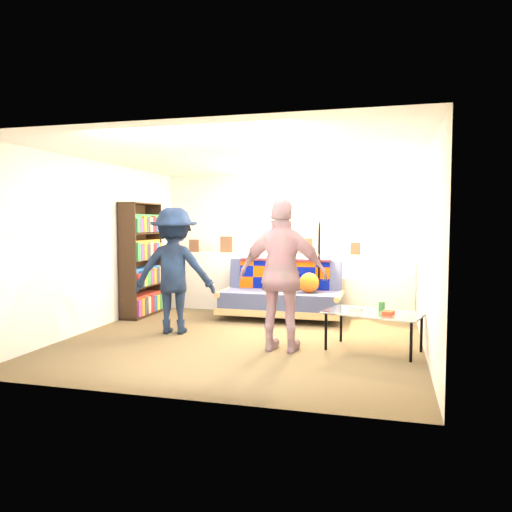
# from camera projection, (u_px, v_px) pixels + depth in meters

# --- Properties ---
(ground) EXTENTS (5.00, 5.00, 0.00)m
(ground) POSITION_uv_depth(u_px,v_px,m) (248.00, 335.00, 6.76)
(ground) COLOR brown
(ground) RESTS_ON ground
(room_shell) EXTENTS (4.60, 5.05, 2.45)m
(room_shell) POSITION_uv_depth(u_px,v_px,m) (257.00, 212.00, 7.09)
(room_shell) COLOR silver
(room_shell) RESTS_ON ground
(half_wall_ledge) EXTENTS (4.45, 0.15, 1.00)m
(half_wall_ledge) POSITION_uv_depth(u_px,v_px,m) (277.00, 283.00, 8.46)
(half_wall_ledge) COLOR silver
(half_wall_ledge) RESTS_ON ground
(ledge_decor) EXTENTS (2.97, 0.02, 0.45)m
(ledge_decor) POSITION_uv_depth(u_px,v_px,m) (264.00, 243.00, 8.45)
(ledge_decor) COLOR brown
(ledge_decor) RESTS_ON half_wall_ledge
(futon_sofa) EXTENTS (1.93, 0.95, 0.83)m
(futon_sofa) POSITION_uv_depth(u_px,v_px,m) (283.00, 294.00, 7.88)
(futon_sofa) COLOR tan
(futon_sofa) RESTS_ON ground
(bookshelf) EXTENTS (0.31, 0.92, 1.84)m
(bookshelf) POSITION_uv_depth(u_px,v_px,m) (141.00, 263.00, 8.12)
(bookshelf) COLOR black
(bookshelf) RESTS_ON ground
(coffee_table) EXTENTS (1.24, 0.90, 0.58)m
(coffee_table) POSITION_uv_depth(u_px,v_px,m) (374.00, 315.00, 5.90)
(coffee_table) COLOR black
(coffee_table) RESTS_ON ground
(floor_lamp) EXTENTS (0.38, 0.32, 1.63)m
(floor_lamp) POSITION_uv_depth(u_px,v_px,m) (319.00, 246.00, 7.88)
(floor_lamp) COLOR black
(floor_lamp) RESTS_ON ground
(person_left) EXTENTS (1.22, 0.86, 1.73)m
(person_left) POSITION_uv_depth(u_px,v_px,m) (174.00, 271.00, 6.87)
(person_left) COLOR black
(person_left) RESTS_ON ground
(person_right) EXTENTS (1.08, 0.48, 1.81)m
(person_right) POSITION_uv_depth(u_px,v_px,m) (283.00, 275.00, 5.88)
(person_right) COLOR pink
(person_right) RESTS_ON ground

